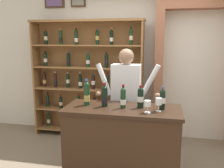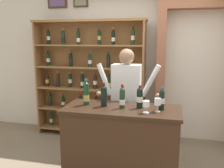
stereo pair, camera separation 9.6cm
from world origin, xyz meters
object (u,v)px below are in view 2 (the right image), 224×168
object	(u,v)px
tasting_bottle_rosso	(122,98)
wine_shelf	(90,76)
tasting_bottle_prosecco	(140,97)
tasting_bottle_vin_santo	(162,99)
tasting_bottle_grappa	(86,93)
wine_glass_right	(146,105)
tasting_counter	(121,146)
wine_glass_spare	(158,102)
shopkeeper	(126,93)
tasting_bottle_brunello	(104,96)

from	to	relation	value
tasting_bottle_rosso	wine_shelf	bearing A→B (deg)	122.27
tasting_bottle_prosecco	tasting_bottle_vin_santo	world-z (taller)	tasting_bottle_prosecco
tasting_bottle_grappa	wine_glass_right	world-z (taller)	tasting_bottle_grappa
tasting_counter	tasting_bottle_rosso	world-z (taller)	tasting_bottle_rosso
tasting_bottle_rosso	wine_glass_spare	distance (m)	0.43
tasting_counter	tasting_bottle_vin_santo	distance (m)	0.78
tasting_counter	tasting_bottle_grappa	bearing A→B (deg)	174.66
tasting_bottle_prosecco	wine_glass_spare	world-z (taller)	tasting_bottle_prosecco
wine_shelf	tasting_bottle_grappa	size ratio (longest dim) A/B	6.44
shopkeeper	tasting_bottle_grappa	distance (m)	0.66
tasting_bottle_grappa	wine_glass_spare	bearing A→B (deg)	-6.44
tasting_bottle_rosso	tasting_bottle_grappa	bearing A→B (deg)	174.93
tasting_counter	tasting_bottle_prosecco	size ratio (longest dim) A/B	5.11
tasting_counter	tasting_bottle_vin_santo	bearing A→B (deg)	3.64
tasting_bottle_vin_santo	tasting_bottle_brunello	bearing A→B (deg)	-179.69
wine_shelf	tasting_bottle_prosecco	xyz separation A→B (m)	(1.08, -1.33, -0.01)
tasting_bottle_brunello	wine_glass_spare	size ratio (longest dim) A/B	1.86
tasting_counter	wine_shelf	bearing A→B (deg)	121.99
tasting_bottle_brunello	tasting_bottle_rosso	distance (m)	0.24
tasting_bottle_prosecco	wine_shelf	bearing A→B (deg)	128.99
wine_shelf	tasting_bottle_vin_santo	world-z (taller)	wine_shelf
tasting_bottle_prosecco	tasting_bottle_vin_santo	size ratio (longest dim) A/B	1.01
shopkeeper	tasting_bottle_brunello	xyz separation A→B (m)	(-0.19, -0.52, 0.07)
tasting_bottle_rosso	wine_glass_spare	size ratio (longest dim) A/B	1.81
wine_shelf	shopkeeper	distance (m)	1.18
tasting_bottle_grappa	wine_glass_spare	distance (m)	0.90
tasting_counter	shopkeeper	size ratio (longest dim) A/B	0.85
shopkeeper	wine_glass_spare	bearing A→B (deg)	-52.21
wine_glass_right	tasting_bottle_grappa	bearing A→B (deg)	167.06
shopkeeper	tasting_bottle_prosecco	distance (m)	0.56
tasting_bottle_rosso	tasting_bottle_vin_santo	size ratio (longest dim) A/B	1.05
tasting_bottle_vin_santo	wine_glass_right	world-z (taller)	tasting_bottle_vin_santo
wine_shelf	shopkeeper	world-z (taller)	wine_shelf
tasting_bottle_brunello	tasting_bottle_prosecco	distance (m)	0.44
tasting_bottle_brunello	tasting_bottle_vin_santo	bearing A→B (deg)	0.31
tasting_bottle_vin_santo	wine_glass_right	size ratio (longest dim) A/B	1.93
tasting_counter	tasting_bottle_grappa	size ratio (longest dim) A/B	4.27
tasting_counter	tasting_bottle_rosso	distance (m)	0.62
shopkeeper	tasting_bottle_prosecco	world-z (taller)	shopkeeper
tasting_bottle_prosecco	tasting_bottle_brunello	bearing A→B (deg)	-176.59
shopkeeper	wine_glass_spare	distance (m)	0.76
wine_shelf	shopkeeper	bearing A→B (deg)	-45.37
tasting_bottle_brunello	tasting_bottle_vin_santo	world-z (taller)	tasting_bottle_brunello
tasting_counter	tasting_bottle_vin_santo	xyz separation A→B (m)	(0.47, 0.03, 0.62)
wine_shelf	tasting_bottle_prosecco	world-z (taller)	wine_shelf
tasting_bottle_grappa	tasting_bottle_prosecco	xyz separation A→B (m)	(0.67, 0.01, -0.02)
tasting_bottle_prosecco	shopkeeper	bearing A→B (deg)	116.84
wine_glass_spare	tasting_bottle_prosecco	bearing A→B (deg)	153.17
tasting_bottle_prosecco	tasting_bottle_vin_santo	bearing A→B (deg)	-4.93
wine_shelf	tasting_bottle_rosso	size ratio (longest dim) A/B	7.39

